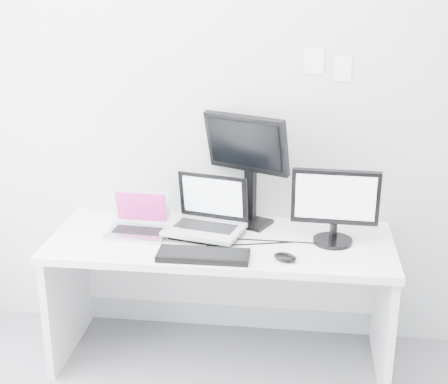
{
  "coord_description": "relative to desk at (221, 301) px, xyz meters",
  "views": [
    {
      "loc": [
        0.4,
        -1.83,
        2.08
      ],
      "look_at": [
        0.02,
        1.23,
        1.0
      ],
      "focal_mm": 51.63,
      "sensor_mm": 36.0,
      "label": 1
    }
  ],
  "objects": [
    {
      "name": "back_wall",
      "position": [
        0.0,
        0.35,
        0.99
      ],
      "size": [
        3.6,
        0.0,
        3.6
      ],
      "primitive_type": "plane",
      "rotation": [
        1.57,
        0.0,
        0.0
      ],
      "color": "#BBBDC0",
      "rests_on": "ground"
    },
    {
      "name": "desk",
      "position": [
        0.0,
        0.0,
        0.0
      ],
      "size": [
        1.8,
        0.7,
        0.73
      ],
      "primitive_type": "cube",
      "color": "white",
      "rests_on": "ground"
    },
    {
      "name": "macbook",
      "position": [
        -0.45,
        0.0,
        0.48
      ],
      "size": [
        0.33,
        0.26,
        0.24
      ],
      "primitive_type": "cube",
      "rotation": [
        0.0,
        0.0,
        -0.06
      ],
      "color": "silver",
      "rests_on": "desk"
    },
    {
      "name": "speaker",
      "position": [
        -0.42,
        0.19,
        0.45
      ],
      "size": [
        0.11,
        0.11,
        0.16
      ],
      "primitive_type": "cube",
      "rotation": [
        0.0,
        0.0,
        -0.43
      ],
      "color": "black",
      "rests_on": "desk"
    },
    {
      "name": "dell_laptop",
      "position": [
        -0.09,
        0.02,
        0.53
      ],
      "size": [
        0.45,
        0.39,
        0.32
      ],
      "primitive_type": "cube",
      "rotation": [
        0.0,
        0.0,
        -0.24
      ],
      "color": "#A3A5AA",
      "rests_on": "desk"
    },
    {
      "name": "rear_monitor",
      "position": [
        0.12,
        0.23,
        0.69
      ],
      "size": [
        0.5,
        0.35,
        0.64
      ],
      "primitive_type": "cube",
      "rotation": [
        0.0,
        0.0,
        -0.43
      ],
      "color": "black",
      "rests_on": "desk"
    },
    {
      "name": "samsung_monitor",
      "position": [
        0.58,
        0.02,
        0.57
      ],
      "size": [
        0.45,
        0.22,
        0.41
      ],
      "primitive_type": "cube",
      "rotation": [
        0.0,
        0.0,
        -0.04
      ],
      "color": "black",
      "rests_on": "desk"
    },
    {
      "name": "keyboard",
      "position": [
        -0.05,
        -0.24,
        0.38
      ],
      "size": [
        0.45,
        0.16,
        0.03
      ],
      "primitive_type": "cube",
      "rotation": [
        0.0,
        0.0,
        0.01
      ],
      "color": "black",
      "rests_on": "desk"
    },
    {
      "name": "mouse",
      "position": [
        0.34,
        -0.22,
        0.38
      ],
      "size": [
        0.14,
        0.12,
        0.04
      ],
      "primitive_type": "ellipsoid",
      "rotation": [
        0.0,
        0.0,
        -0.43
      ],
      "color": "black",
      "rests_on": "desk"
    },
    {
      "name": "wall_note_0",
      "position": [
        0.45,
        0.34,
        1.26
      ],
      "size": [
        0.1,
        0.0,
        0.14
      ],
      "primitive_type": "cube",
      "color": "white",
      "rests_on": "back_wall"
    },
    {
      "name": "wall_note_1",
      "position": [
        0.6,
        0.34,
        1.22
      ],
      "size": [
        0.09,
        0.0,
        0.13
      ],
      "primitive_type": "cube",
      "color": "white",
      "rests_on": "back_wall"
    }
  ]
}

